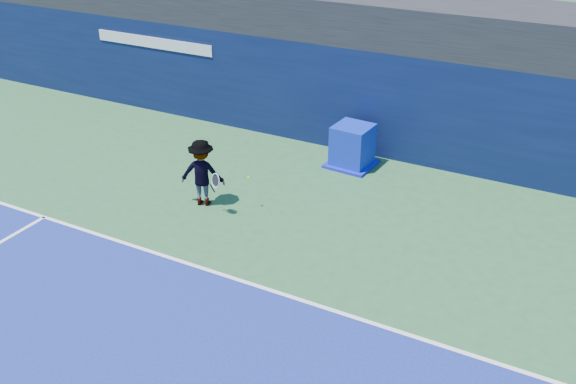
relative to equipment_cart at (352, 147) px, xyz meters
name	(u,v)px	position (x,y,z in m)	size (l,w,h in m)	color
ground	(122,365)	(-0.33, -9.15, -0.53)	(80.00, 80.00, 0.00)	#295B34
baseline	(220,274)	(-0.33, -6.15, -0.52)	(24.00, 0.10, 0.01)	white
stadium_band	(379,17)	(-0.33, 2.35, 3.07)	(36.00, 3.00, 1.20)	black
back_wall_assembly	(361,97)	(-0.34, 1.35, 0.97)	(36.00, 1.03, 3.00)	#0A143A
equipment_cart	(352,147)	(0.00, 0.00, 0.00)	(1.30, 1.30, 1.17)	#0C21B3
tennis_player	(202,173)	(-2.36, -3.78, 0.31)	(1.36, 0.94, 1.69)	white
tennis_ball	(248,178)	(-1.24, -3.45, 0.29)	(0.06, 0.06, 0.06)	#C5D517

